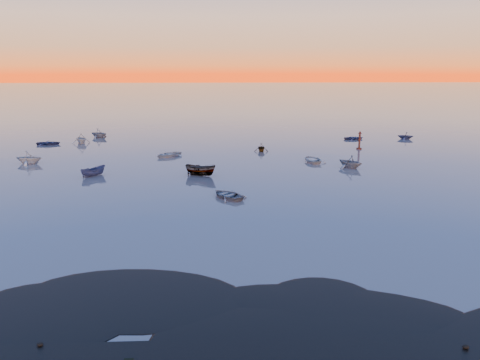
{
  "coord_description": "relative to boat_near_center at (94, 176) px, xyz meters",
  "views": [
    {
      "loc": [
        -0.59,
        -24.73,
        13.87
      ],
      "look_at": [
        1.8,
        28.0,
        1.04
      ],
      "focal_mm": 35.0,
      "sensor_mm": 36.0,
      "label": 1
    }
  ],
  "objects": [
    {
      "name": "channel_marker",
      "position": [
        40.59,
        18.42,
        1.3
      ],
      "size": [
        0.93,
        0.93,
        3.29
      ],
      "color": "#43180E",
      "rests_on": "ground"
    },
    {
      "name": "mud_lobes",
      "position": [
        17.02,
        -36.47,
        0.01
      ],
      "size": [
        140.0,
        6.0,
        0.07
      ],
      "primitive_type": null,
      "color": "black",
      "rests_on": "ground"
    },
    {
      "name": "moored_fleet",
      "position": [
        17.02,
        17.53,
        0.0
      ],
      "size": [
        124.0,
        58.0,
        1.2
      ],
      "primitive_type": null,
      "color": "#B8B8B3",
      "rests_on": "ground"
    },
    {
      "name": "boat_near_center",
      "position": [
        0.0,
        0.0,
        0.0
      ],
      "size": [
        3.49,
        3.56,
        1.21
      ],
      "primitive_type": "imported",
      "rotation": [
        0.0,
        0.0,
        2.33
      ],
      "color": "navy",
      "rests_on": "ground"
    },
    {
      "name": "boat_near_right",
      "position": [
        34.89,
        3.51,
        0.0
      ],
      "size": [
        4.18,
        3.89,
        1.38
      ],
      "primitive_type": "imported",
      "rotation": [
        0.0,
        0.0,
        3.83
      ],
      "color": "slate",
      "rests_on": "ground"
    },
    {
      "name": "ground",
      "position": [
        17.02,
        64.53,
        0.0
      ],
      "size": [
        600.0,
        600.0,
        0.0
      ],
      "primitive_type": "plane",
      "color": "#675B56",
      "rests_on": "ground"
    }
  ]
}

